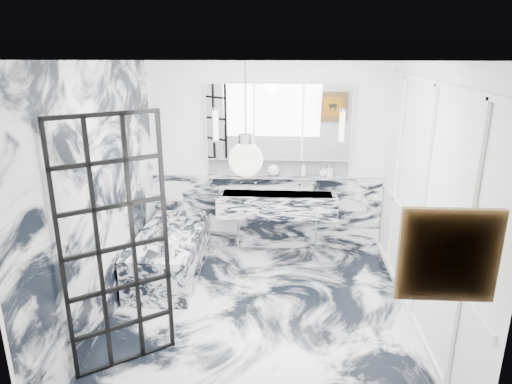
# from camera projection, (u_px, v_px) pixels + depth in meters

# --- Properties ---
(floor) EXTENTS (3.60, 3.60, 0.00)m
(floor) POSITION_uv_depth(u_px,v_px,m) (260.00, 316.00, 4.90)
(floor) COLOR silver
(floor) RESTS_ON ground
(ceiling) EXTENTS (3.60, 3.60, 0.00)m
(ceiling) POSITION_uv_depth(u_px,v_px,m) (260.00, 42.00, 4.04)
(ceiling) COLOR white
(ceiling) RESTS_ON wall_back
(wall_back) EXTENTS (3.60, 0.00, 3.60)m
(wall_back) POSITION_uv_depth(u_px,v_px,m) (267.00, 152.00, 6.18)
(wall_back) COLOR white
(wall_back) RESTS_ON floor
(wall_front) EXTENTS (3.60, 0.00, 3.60)m
(wall_front) POSITION_uv_depth(u_px,v_px,m) (244.00, 283.00, 2.76)
(wall_front) COLOR white
(wall_front) RESTS_ON floor
(wall_left) EXTENTS (0.00, 3.60, 3.60)m
(wall_left) POSITION_uv_depth(u_px,v_px,m) (101.00, 189.00, 4.57)
(wall_left) COLOR white
(wall_left) RESTS_ON floor
(wall_right) EXTENTS (0.00, 3.60, 3.60)m
(wall_right) POSITION_uv_depth(u_px,v_px,m) (426.00, 195.00, 4.38)
(wall_right) COLOR white
(wall_right) RESTS_ON floor
(marble_clad_back) EXTENTS (3.18, 0.05, 1.05)m
(marble_clad_back) POSITION_uv_depth(u_px,v_px,m) (266.00, 213.00, 6.43)
(marble_clad_back) COLOR silver
(marble_clad_back) RESTS_ON floor
(marble_clad_left) EXTENTS (0.02, 3.56, 2.68)m
(marble_clad_left) POSITION_uv_depth(u_px,v_px,m) (103.00, 195.00, 4.58)
(marble_clad_left) COLOR silver
(marble_clad_left) RESTS_ON floor
(panel_molding) EXTENTS (0.03, 3.40, 2.30)m
(panel_molding) POSITION_uv_depth(u_px,v_px,m) (423.00, 205.00, 4.41)
(panel_molding) COLOR white
(panel_molding) RESTS_ON floor
(soap_bottle_a) EXTENTS (0.09, 0.09, 0.20)m
(soap_bottle_a) POSITION_uv_depth(u_px,v_px,m) (303.00, 169.00, 6.14)
(soap_bottle_a) COLOR #8C5919
(soap_bottle_a) RESTS_ON ledge
(soap_bottle_b) EXTENTS (0.09, 0.09, 0.16)m
(soap_bottle_b) POSITION_uv_depth(u_px,v_px,m) (329.00, 171.00, 6.12)
(soap_bottle_b) COLOR #4C4C51
(soap_bottle_b) RESTS_ON ledge
(soap_bottle_c) EXTENTS (0.14, 0.14, 0.14)m
(soap_bottle_c) POSITION_uv_depth(u_px,v_px,m) (323.00, 171.00, 6.13)
(soap_bottle_c) COLOR silver
(soap_bottle_c) RESTS_ON ledge
(face_pot) EXTENTS (0.16, 0.16, 0.16)m
(face_pot) POSITION_uv_depth(u_px,v_px,m) (273.00, 170.00, 6.17)
(face_pot) COLOR white
(face_pot) RESTS_ON ledge
(amber_bottle) EXTENTS (0.04, 0.04, 0.10)m
(amber_bottle) POSITION_uv_depth(u_px,v_px,m) (303.00, 172.00, 6.15)
(amber_bottle) COLOR #8C5919
(amber_bottle) RESTS_ON ledge
(flower_vase) EXTENTS (0.07, 0.07, 0.12)m
(flower_vase) POSITION_uv_depth(u_px,v_px,m) (171.00, 252.00, 5.01)
(flower_vase) COLOR silver
(flower_vase) RESTS_ON bathtub
(crittall_door) EXTENTS (0.75, 0.54, 2.27)m
(crittall_door) POSITION_uv_depth(u_px,v_px,m) (116.00, 248.00, 3.87)
(crittall_door) COLOR black
(crittall_door) RESTS_ON floor
(artwork) EXTENTS (0.48, 0.05, 0.48)m
(artwork) POSITION_uv_depth(u_px,v_px,m) (448.00, 255.00, 2.67)
(artwork) COLOR #BC8713
(artwork) RESTS_ON wall_front
(pendant_light) EXTENTS (0.23, 0.23, 0.23)m
(pendant_light) POSITION_uv_depth(u_px,v_px,m) (246.00, 159.00, 3.09)
(pendant_light) COLOR white
(pendant_light) RESTS_ON ceiling
(trough_sink) EXTENTS (1.60, 0.45, 0.30)m
(trough_sink) POSITION_uv_depth(u_px,v_px,m) (277.00, 204.00, 6.15)
(trough_sink) COLOR silver
(trough_sink) RESTS_ON wall_back
(ledge) EXTENTS (1.90, 0.14, 0.04)m
(ledge) POSITION_uv_depth(u_px,v_px,m) (278.00, 177.00, 6.20)
(ledge) COLOR silver
(ledge) RESTS_ON wall_back
(subway_tile) EXTENTS (1.90, 0.03, 0.23)m
(subway_tile) POSITION_uv_depth(u_px,v_px,m) (278.00, 166.00, 6.22)
(subway_tile) COLOR white
(subway_tile) RESTS_ON wall_back
(mirror_cabinet) EXTENTS (1.90, 0.16, 1.00)m
(mirror_cabinet) POSITION_uv_depth(u_px,v_px,m) (278.00, 122.00, 5.98)
(mirror_cabinet) COLOR white
(mirror_cabinet) RESTS_ON wall_back
(sconce_left) EXTENTS (0.07, 0.07, 0.40)m
(sconce_left) POSITION_uv_depth(u_px,v_px,m) (215.00, 125.00, 5.95)
(sconce_left) COLOR white
(sconce_left) RESTS_ON mirror_cabinet
(sconce_right) EXTENTS (0.07, 0.07, 0.40)m
(sconce_right) POSITION_uv_depth(u_px,v_px,m) (342.00, 127.00, 5.85)
(sconce_right) COLOR white
(sconce_right) RESTS_ON mirror_cabinet
(bathtub) EXTENTS (0.75, 1.65, 0.55)m
(bathtub) POSITION_uv_depth(u_px,v_px,m) (170.00, 254.00, 5.74)
(bathtub) COLOR silver
(bathtub) RESTS_ON floor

